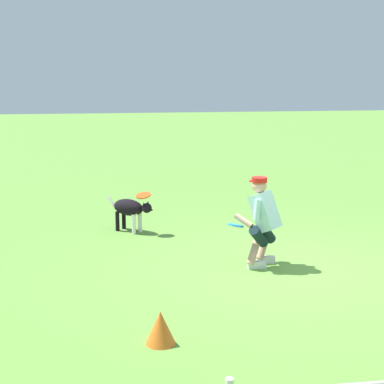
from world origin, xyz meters
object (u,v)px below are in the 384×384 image
(frisbee_flying, at_px, (143,195))
(training_cone, at_px, (160,328))
(frisbee_held, at_px, (236,225))
(person, at_px, (263,219))
(dog, at_px, (131,209))

(frisbee_flying, relative_size, training_cone, 0.73)
(frisbee_held, distance_m, training_cone, 2.76)
(person, distance_m, frisbee_flying, 2.55)
(dog, distance_m, frisbee_flying, 0.38)
(dog, bearing_deg, frisbee_held, -14.60)
(frisbee_held, xyz_separation_m, training_cone, (1.31, 2.40, -0.43))
(frisbee_flying, distance_m, frisbee_held, 2.31)
(training_cone, bearing_deg, frisbee_held, -118.60)
(training_cone, bearing_deg, dog, -88.91)
(frisbee_flying, bearing_deg, person, 127.90)
(dog, xyz_separation_m, training_cone, (-0.09, 4.54, -0.23))
(frisbee_flying, height_order, frisbee_held, frisbee_flying)
(frisbee_held, height_order, training_cone, frisbee_held)
(dog, relative_size, training_cone, 2.26)
(person, bearing_deg, frisbee_held, 38.35)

